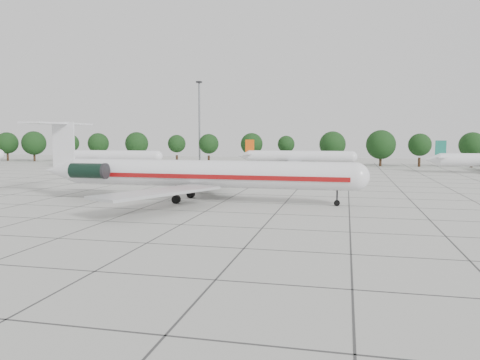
{
  "coord_description": "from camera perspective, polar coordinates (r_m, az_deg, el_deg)",
  "views": [
    {
      "loc": [
        15.49,
        -50.31,
        8.68
      ],
      "look_at": [
        3.63,
        1.92,
        3.5
      ],
      "focal_mm": 35.0,
      "sensor_mm": 36.0,
      "label": 1
    }
  ],
  "objects": [
    {
      "name": "main_airliner",
      "position": [
        61.82,
        -6.33,
        0.87
      ],
      "size": [
        44.7,
        35.13,
        10.48
      ],
      "rotation": [
        0.0,
        0.0,
        -0.02
      ],
      "color": "silver",
      "rests_on": "ground"
    },
    {
      "name": "apron_joints",
      "position": [
        67.68,
        -0.55,
        -1.84
      ],
      "size": [
        170.0,
        170.0,
        0.02
      ],
      "primitive_type": "cube",
      "color": "#383838",
      "rests_on": "ground"
    },
    {
      "name": "tree_line",
      "position": [
        138.04,
        1.44,
        4.4
      ],
      "size": [
        249.86,
        8.44,
        10.22
      ],
      "color": "#332114",
      "rests_on": "ground"
    },
    {
      "name": "ground",
      "position": [
        53.35,
        -4.27,
        -3.85
      ],
      "size": [
        260.0,
        260.0,
        0.0
      ],
      "primitive_type": "plane",
      "color": "#B7B7AF",
      "rests_on": "ground"
    },
    {
      "name": "bg_airliner_b",
      "position": [
        132.11,
        -15.61,
        2.82
      ],
      "size": [
        28.24,
        27.2,
        7.4
      ],
      "color": "silver",
      "rests_on": "ground"
    },
    {
      "name": "bg_airliner_c",
      "position": [
        125.42,
        7.14,
        2.84
      ],
      "size": [
        28.24,
        27.2,
        7.4
      ],
      "color": "silver",
      "rests_on": "ground"
    },
    {
      "name": "floodlight_mast",
      "position": [
        149.51,
        -4.98,
        7.65
      ],
      "size": [
        1.6,
        1.6,
        25.45
      ],
      "color": "slate",
      "rests_on": "ground"
    }
  ]
}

